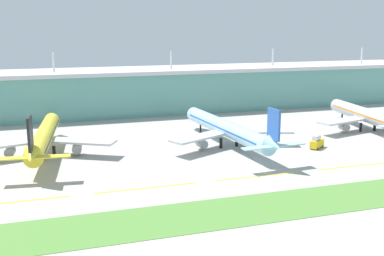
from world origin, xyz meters
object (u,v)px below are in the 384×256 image
object	(u,v)px
airliner_far_middle	(367,115)
fuel_truck	(317,142)
airliner_center	(227,129)
airliner_near_middle	(44,137)

from	to	relation	value
airliner_far_middle	fuel_truck	size ratio (longest dim) A/B	8.18
airliner_center	fuel_truck	bearing A→B (deg)	-23.53
airliner_near_middle	airliner_center	bearing A→B (deg)	-6.22
airliner_far_middle	airliner_near_middle	bearing A→B (deg)	179.91
airliner_near_middle	airliner_center	xyz separation A→B (m)	(63.76, -6.95, 0.00)
airliner_near_middle	airliner_far_middle	distance (m)	129.42
fuel_truck	airliner_near_middle	bearing A→B (deg)	168.01
airliner_far_middle	airliner_center	bearing A→B (deg)	-174.13
fuel_truck	airliner_far_middle	bearing A→B (deg)	28.47
airliner_center	airliner_far_middle	world-z (taller)	same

